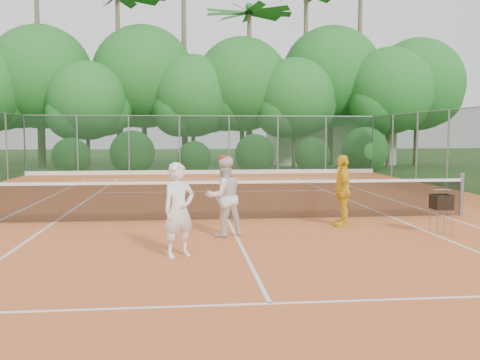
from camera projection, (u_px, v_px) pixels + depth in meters
name	position (u px, v px, depth m)	size (l,w,h in m)	color
ground	(228.00, 221.00, 12.93)	(120.00, 120.00, 0.00)	#234418
clay_court	(228.00, 221.00, 12.93)	(18.00, 36.00, 0.02)	#D06730
club_building	(328.00, 142.00, 37.51)	(8.00, 5.00, 3.00)	beige
tennis_net	(228.00, 199.00, 12.89)	(11.97, 0.10, 1.10)	gray
player_white	(179.00, 210.00, 9.05)	(0.59, 0.38, 1.61)	white
player_center_grp	(224.00, 196.00, 10.86)	(0.96, 0.86, 1.66)	white
player_yellow	(342.00, 190.00, 12.08)	(0.95, 0.39, 1.62)	yellow
ball_hopper	(441.00, 203.00, 11.08)	(0.36, 0.36, 0.83)	gray
stray_ball_a	(186.00, 182.00, 22.80)	(0.07, 0.07, 0.07)	#CDE134
stray_ball_b	(172.00, 180.00, 23.77)	(0.07, 0.07, 0.07)	#ACC62E
stray_ball_c	(295.00, 180.00, 23.52)	(0.07, 0.07, 0.07)	yellow
court_markings	(228.00, 220.00, 12.93)	(11.03, 23.83, 0.01)	white
fence_back	(204.00, 145.00, 27.66)	(18.07, 0.07, 3.00)	#19381E
tropical_treeline	(224.00, 84.00, 32.67)	(32.10, 8.49, 15.03)	brown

